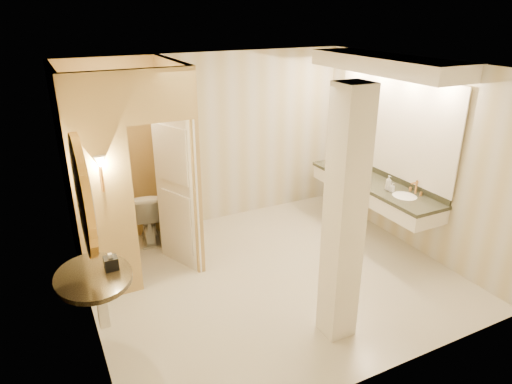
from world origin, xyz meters
TOP-DOWN VIEW (x-y plane):
  - floor at (0.00, 0.00)m, footprint 4.50×4.50m
  - ceiling at (0.00, 0.00)m, footprint 4.50×4.50m
  - wall_back at (0.00, 2.00)m, footprint 4.50×0.02m
  - wall_front at (0.00, -2.00)m, footprint 4.50×0.02m
  - wall_left at (-2.25, 0.00)m, footprint 0.02×4.00m
  - wall_right at (2.25, 0.00)m, footprint 0.02×4.00m
  - toilet_closet at (-1.12, 0.97)m, footprint 1.50×1.55m
  - wall_sconce at (-1.93, 0.43)m, footprint 0.14×0.14m
  - vanity at (1.98, 0.39)m, footprint 0.75×2.54m
  - console_shelf at (-2.21, -0.40)m, footprint 0.93×0.93m
  - pillar at (0.10, -1.28)m, footprint 0.31×0.31m
  - tissue_box at (-2.04, -0.36)m, footprint 0.13×0.13m
  - toilet at (-1.19, 1.75)m, footprint 0.60×0.86m
  - soap_bottle_a at (1.90, -0.04)m, footprint 0.07×0.07m
  - soap_bottle_b at (1.84, 0.55)m, footprint 0.09×0.09m
  - soap_bottle_c at (1.89, 0.03)m, footprint 0.08×0.09m

SIDE VIEW (x-z plane):
  - floor at x=0.00m, z-range 0.00..0.00m
  - toilet at x=-1.19m, z-range 0.00..0.81m
  - soap_bottle_b at x=1.84m, z-range 0.88..0.98m
  - soap_bottle_a at x=1.90m, z-range 0.88..1.00m
  - tissue_box at x=-2.04m, z-range 0.88..1.01m
  - soap_bottle_c at x=1.89m, z-range 0.88..1.09m
  - console_shelf at x=-2.21m, z-range 0.38..2.29m
  - wall_back at x=0.00m, z-range 0.00..2.70m
  - wall_front at x=0.00m, z-range 0.00..2.70m
  - wall_left at x=-2.25m, z-range 0.00..2.70m
  - wall_right at x=2.25m, z-range 0.00..2.70m
  - pillar at x=0.10m, z-range 0.00..2.70m
  - toilet_closet at x=-1.12m, z-range 0.04..2.74m
  - vanity at x=1.98m, z-range 0.58..2.67m
  - wall_sconce at x=-1.93m, z-range 1.52..1.94m
  - ceiling at x=0.00m, z-range 2.70..2.70m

